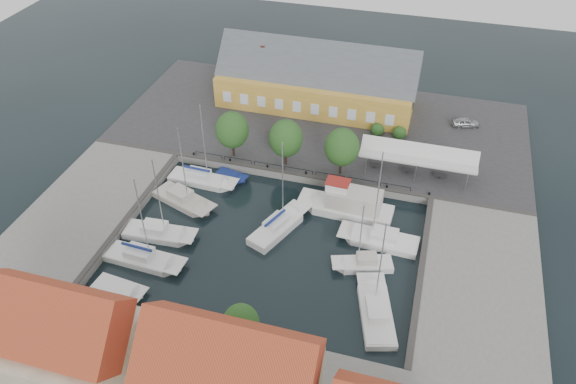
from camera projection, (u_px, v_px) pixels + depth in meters
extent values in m
plane|color=black|center=(273.00, 235.00, 62.21)|extent=(140.00, 140.00, 0.00)
cube|color=#2D2D30|center=(321.00, 126.00, 79.21)|extent=(56.00, 26.00, 1.00)
cube|color=slate|center=(87.00, 207.00, 65.14)|extent=(12.00, 24.00, 1.00)
cube|color=slate|center=(479.00, 286.00, 55.65)|extent=(12.00, 24.00, 1.00)
cube|color=#383533|center=(298.00, 174.00, 69.30)|extent=(56.00, 0.60, 0.12)
cube|color=#383533|center=(131.00, 213.00, 63.56)|extent=(0.60, 24.00, 0.12)
cube|color=#383533|center=(421.00, 270.00, 56.53)|extent=(0.60, 24.00, 0.12)
cylinder|color=black|center=(194.00, 154.00, 72.46)|extent=(0.24, 0.24, 0.40)
cylinder|color=black|center=(230.00, 160.00, 71.39)|extent=(0.24, 0.24, 0.40)
cylinder|color=black|center=(267.00, 167.00, 70.31)|extent=(0.24, 0.24, 0.40)
cylinder|color=black|center=(306.00, 173.00, 69.23)|extent=(0.24, 0.24, 0.40)
cylinder|color=black|center=(346.00, 180.00, 68.15)|extent=(0.24, 0.24, 0.40)
cylinder|color=black|center=(387.00, 187.00, 67.07)|extent=(0.24, 0.24, 0.40)
cylinder|color=black|center=(429.00, 194.00, 65.99)|extent=(0.24, 0.24, 0.40)
cube|color=gold|center=(316.00, 90.00, 81.70)|extent=(28.00, 10.00, 4.50)
cube|color=#474C51|center=(317.00, 68.00, 79.52)|extent=(28.56, 7.60, 7.60)
cube|color=gold|center=(264.00, 67.00, 88.68)|extent=(6.00, 6.00, 3.50)
cube|color=brown|center=(263.00, 49.00, 80.10)|extent=(0.60, 0.60, 1.20)
cube|color=silver|center=(418.00, 156.00, 67.80)|extent=(14.00, 4.00, 0.25)
cylinder|color=silver|center=(366.00, 165.00, 68.58)|extent=(0.10, 0.10, 2.70)
cylinder|color=silver|center=(371.00, 149.00, 71.29)|extent=(0.10, 0.10, 2.70)
cylinder|color=silver|center=(415.00, 173.00, 67.29)|extent=(0.10, 0.10, 2.70)
cylinder|color=silver|center=(418.00, 157.00, 70.00)|extent=(0.10, 0.10, 2.70)
cylinder|color=silver|center=(467.00, 181.00, 65.99)|extent=(0.10, 0.10, 2.70)
cylinder|color=silver|center=(468.00, 164.00, 68.70)|extent=(0.10, 0.10, 2.70)
cylinder|color=black|center=(233.00, 149.00, 71.91)|extent=(0.30, 0.30, 2.10)
ellipsoid|color=#264E1C|center=(232.00, 130.00, 70.15)|extent=(4.20, 4.20, 4.83)
cylinder|color=black|center=(286.00, 157.00, 70.40)|extent=(0.30, 0.30, 2.10)
ellipsoid|color=#264E1C|center=(286.00, 138.00, 68.64)|extent=(4.20, 4.20, 4.83)
cylinder|color=black|center=(341.00, 166.00, 68.89)|extent=(0.30, 0.30, 2.10)
ellipsoid|color=#264E1C|center=(342.00, 147.00, 67.13)|extent=(4.20, 4.20, 4.83)
imported|color=#A1A4A8|center=(466.00, 122.00, 77.76)|extent=(3.98, 2.46, 1.26)
imported|color=#521512|center=(278.00, 135.00, 75.22)|extent=(2.46, 4.16, 1.30)
cube|color=white|center=(275.00, 232.00, 62.41)|extent=(4.97, 7.39, 1.50)
cube|color=white|center=(280.00, 222.00, 62.46)|extent=(5.38, 8.64, 0.08)
cube|color=white|center=(276.00, 222.00, 61.74)|extent=(2.66, 3.22, 0.90)
cylinder|color=silver|center=(283.00, 183.00, 59.58)|extent=(0.12, 0.12, 10.38)
cube|color=navy|center=(275.00, 218.00, 61.17)|extent=(1.48, 3.30, 0.22)
cube|color=white|center=(353.00, 213.00, 65.00)|extent=(9.11, 3.72, 1.80)
cube|color=white|center=(344.00, 205.00, 64.69)|extent=(10.90, 3.66, 0.08)
cube|color=#BCB6A9|center=(354.00, 199.00, 63.76)|extent=(6.29, 3.11, 2.20)
cube|color=white|center=(338.00, 186.00, 63.38)|extent=(2.54, 1.95, 1.20)
cube|color=maroon|center=(338.00, 182.00, 62.98)|extent=(2.77, 2.06, 0.10)
cube|color=white|center=(385.00, 243.00, 61.11)|extent=(7.23, 3.33, 1.30)
cube|color=white|center=(377.00, 237.00, 60.91)|extent=(8.64, 3.28, 0.08)
cube|color=white|center=(384.00, 235.00, 60.44)|extent=(2.93, 2.17, 0.90)
cylinder|color=silver|center=(378.00, 196.00, 57.62)|extent=(0.12, 0.12, 11.08)
cube|color=white|center=(367.00, 266.00, 58.35)|extent=(5.55, 3.62, 1.30)
cube|color=white|center=(362.00, 262.00, 57.91)|extent=(6.50, 3.86, 0.08)
cube|color=#BCB6A9|center=(367.00, 259.00, 57.64)|extent=(2.41, 2.02, 0.90)
cylinder|color=silver|center=(361.00, 235.00, 55.52)|extent=(0.12, 0.12, 7.71)
cube|color=white|center=(376.00, 319.00, 53.02)|extent=(4.81, 7.77, 1.30)
cube|color=white|center=(376.00, 306.00, 53.31)|extent=(5.11, 9.13, 0.08)
cube|color=white|center=(377.00, 309.00, 52.45)|extent=(2.70, 3.34, 0.90)
cylinder|color=silver|center=(380.00, 265.00, 50.61)|extent=(0.12, 0.12, 10.13)
cube|color=white|center=(198.00, 181.00, 69.85)|extent=(7.21, 2.84, 1.30)
cube|color=white|center=(204.00, 178.00, 69.20)|extent=(8.62, 2.79, 0.08)
cube|color=white|center=(198.00, 174.00, 69.09)|extent=(2.91, 1.85, 0.90)
cylinder|color=silver|center=(204.00, 144.00, 65.87)|extent=(0.12, 0.12, 10.37)
cube|color=navy|center=(196.00, 169.00, 68.67)|extent=(3.56, 0.36, 0.22)
cube|color=#BCB6A9|center=(181.00, 200.00, 66.87)|extent=(7.20, 4.95, 1.30)
cube|color=#BCB6A9|center=(185.00, 198.00, 66.06)|extent=(8.41, 5.29, 0.08)
cube|color=#BCB6A9|center=(180.00, 193.00, 66.08)|extent=(3.15, 2.74, 0.90)
cylinder|color=silver|center=(183.00, 166.00, 62.77)|extent=(0.12, 0.12, 9.94)
cube|color=white|center=(155.00, 235.00, 62.15)|extent=(6.77, 3.11, 1.30)
cube|color=white|center=(161.00, 231.00, 61.58)|extent=(8.08, 3.09, 0.08)
cube|color=white|center=(155.00, 227.00, 61.40)|extent=(2.76, 1.99, 0.90)
cylinder|color=silver|center=(159.00, 197.00, 58.47)|extent=(0.12, 0.12, 9.80)
cube|color=white|center=(140.00, 260.00, 59.10)|extent=(7.25, 3.08, 1.30)
cube|color=white|center=(146.00, 257.00, 58.44)|extent=(8.66, 3.04, 0.08)
cube|color=white|center=(139.00, 253.00, 58.34)|extent=(2.94, 1.99, 0.90)
cylinder|color=silver|center=(143.00, 221.00, 55.08)|extent=(0.12, 0.12, 10.47)
cube|color=navy|center=(137.00, 247.00, 57.92)|extent=(3.57, 0.40, 0.22)
cube|color=white|center=(116.00, 289.00, 55.95)|extent=(4.77, 2.64, 0.90)
cube|color=white|center=(120.00, 287.00, 55.47)|extent=(5.67, 2.65, 0.08)
cube|color=navy|center=(229.00, 176.00, 70.63)|extent=(3.69, 2.42, 0.80)
cube|color=navy|center=(232.00, 174.00, 70.19)|extent=(4.34, 2.51, 0.08)
cube|color=beige|center=(65.00, 360.00, 44.25)|extent=(11.00, 8.00, 7.00)
cube|color=#AE4E25|center=(49.00, 322.00, 41.30)|extent=(11.33, 6.50, 6.50)
cube|color=brown|center=(11.00, 299.00, 40.87)|extent=(0.70, 0.70, 1.00)
cube|color=brown|center=(70.00, 314.00, 39.86)|extent=(0.60, 0.60, 0.80)
cube|color=#AE4E25|center=(227.00, 363.00, 37.97)|extent=(12.36, 6.50, 6.50)
cube|color=brown|center=(183.00, 337.00, 37.59)|extent=(0.70, 0.70, 1.00)
cube|color=brown|center=(260.00, 357.00, 36.49)|extent=(0.60, 0.60, 0.80)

